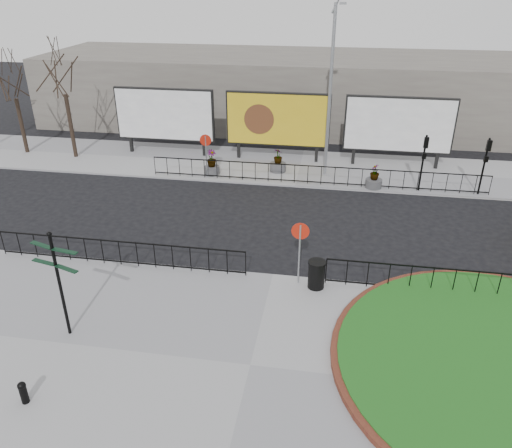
% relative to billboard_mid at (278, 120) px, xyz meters
% --- Properties ---
extents(ground, '(90.00, 90.00, 0.00)m').
position_rel_billboard_mid_xyz_m(ground, '(1.50, -12.97, -2.60)').
color(ground, black).
rests_on(ground, ground).
extents(pavement_near, '(30.00, 10.00, 0.12)m').
position_rel_billboard_mid_xyz_m(pavement_near, '(1.50, -17.97, -2.54)').
color(pavement_near, gray).
rests_on(pavement_near, ground).
extents(pavement_far, '(44.00, 6.00, 0.12)m').
position_rel_billboard_mid_xyz_m(pavement_far, '(1.50, -0.97, -2.54)').
color(pavement_far, gray).
rests_on(pavement_far, ground).
extents(brick_edge, '(10.40, 10.40, 0.18)m').
position_rel_billboard_mid_xyz_m(brick_edge, '(9.00, -16.97, -2.39)').
color(brick_edge, brown).
rests_on(brick_edge, pavement_near).
extents(grass_lawn, '(10.00, 10.00, 0.22)m').
position_rel_billboard_mid_xyz_m(grass_lawn, '(9.00, -16.97, -2.37)').
color(grass_lawn, '#154713').
rests_on(grass_lawn, pavement_near).
extents(railing_near_left, '(10.00, 0.10, 1.10)m').
position_rel_billboard_mid_xyz_m(railing_near_left, '(-4.50, -13.27, -1.93)').
color(railing_near_left, black).
rests_on(railing_near_left, pavement_near).
extents(railing_near_right, '(9.00, 0.10, 1.10)m').
position_rel_billboard_mid_xyz_m(railing_near_right, '(8.00, -13.27, -1.93)').
color(railing_near_right, black).
rests_on(railing_near_right, pavement_near).
extents(railing_far, '(18.00, 0.10, 1.10)m').
position_rel_billboard_mid_xyz_m(railing_far, '(2.50, -3.67, -1.93)').
color(railing_far, black).
rests_on(railing_far, pavement_far).
extents(speed_sign_far, '(0.64, 0.07, 2.47)m').
position_rel_billboard_mid_xyz_m(speed_sign_far, '(-3.50, -3.57, -0.68)').
color(speed_sign_far, gray).
rests_on(speed_sign_far, pavement_far).
extents(speed_sign_near, '(0.64, 0.07, 2.47)m').
position_rel_billboard_mid_xyz_m(speed_sign_near, '(2.50, -13.37, -0.68)').
color(speed_sign_near, gray).
rests_on(speed_sign_near, pavement_near).
extents(billboard_left, '(6.20, 0.31, 4.10)m').
position_rel_billboard_mid_xyz_m(billboard_left, '(-7.00, 0.00, 0.00)').
color(billboard_left, black).
rests_on(billboard_left, pavement_far).
extents(billboard_mid, '(6.20, 0.31, 4.10)m').
position_rel_billboard_mid_xyz_m(billboard_mid, '(0.00, 0.00, 0.00)').
color(billboard_mid, black).
rests_on(billboard_mid, pavement_far).
extents(billboard_right, '(6.20, 0.31, 4.10)m').
position_rel_billboard_mid_xyz_m(billboard_right, '(7.00, 0.00, 0.00)').
color(billboard_right, black).
rests_on(billboard_right, pavement_far).
extents(lamp_post, '(0.74, 0.18, 9.23)m').
position_rel_billboard_mid_xyz_m(lamp_post, '(3.01, -1.97, 2.23)').
color(lamp_post, gray).
rests_on(lamp_post, pavement_far).
extents(signal_pole_a, '(0.22, 0.26, 3.00)m').
position_rel_billboard_mid_xyz_m(signal_pole_a, '(8.00, -3.63, -0.50)').
color(signal_pole_a, black).
rests_on(signal_pole_a, pavement_far).
extents(signal_pole_b, '(0.22, 0.26, 3.00)m').
position_rel_billboard_mid_xyz_m(signal_pole_b, '(11.00, -3.63, -0.50)').
color(signal_pole_b, black).
rests_on(signal_pole_b, pavement_far).
extents(tree_left, '(2.00, 2.00, 7.00)m').
position_rel_billboard_mid_xyz_m(tree_left, '(-12.50, -1.47, 1.02)').
color(tree_left, '#2D2119').
rests_on(tree_left, pavement_far).
extents(tree_mid, '(2.00, 2.00, 6.20)m').
position_rel_billboard_mid_xyz_m(tree_mid, '(-16.00, -1.17, 0.62)').
color(tree_mid, '#2D2119').
rests_on(tree_mid, pavement_far).
extents(building_backdrop, '(40.00, 10.00, 5.00)m').
position_rel_billboard_mid_xyz_m(building_backdrop, '(1.50, 9.03, -0.10)').
color(building_backdrop, slate).
rests_on(building_backdrop, ground).
extents(fingerpost_sign, '(1.71, 0.69, 3.66)m').
position_rel_billboard_mid_xyz_m(fingerpost_sign, '(-4.45, -17.48, -0.27)').
color(fingerpost_sign, black).
rests_on(fingerpost_sign, pavement_near).
extents(bollard, '(0.22, 0.22, 0.69)m').
position_rel_billboard_mid_xyz_m(bollard, '(-4.21, -20.35, -2.10)').
color(bollard, black).
rests_on(bollard, pavement_near).
extents(litter_bin, '(0.65, 0.65, 1.08)m').
position_rel_billboard_mid_xyz_m(litter_bin, '(3.16, -13.57, -1.94)').
color(litter_bin, black).
rests_on(litter_bin, pavement_near).
extents(planter_a, '(0.87, 0.87, 1.41)m').
position_rel_billboard_mid_xyz_m(planter_a, '(-3.35, -3.03, -1.94)').
color(planter_a, '#4C4C4F').
rests_on(planter_a, pavement_far).
extents(planter_b, '(0.93, 0.93, 1.35)m').
position_rel_billboard_mid_xyz_m(planter_b, '(0.30, -1.97, -2.02)').
color(planter_b, '#4C4C4F').
rests_on(planter_b, pavement_far).
extents(planter_c, '(0.88, 0.88, 1.31)m').
position_rel_billboard_mid_xyz_m(planter_c, '(5.66, -3.57, -2.02)').
color(planter_c, '#4C4C4F').
rests_on(planter_c, pavement_far).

